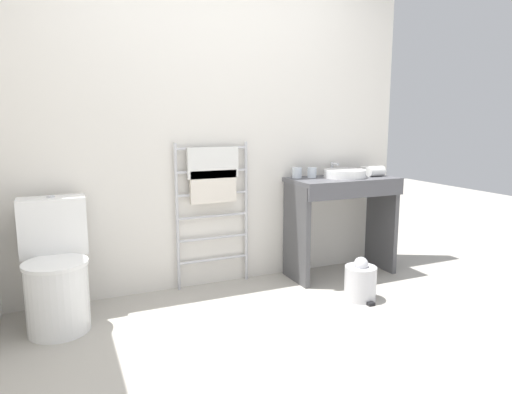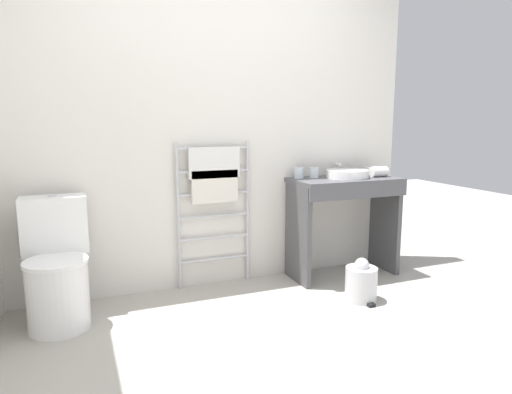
# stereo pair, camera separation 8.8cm
# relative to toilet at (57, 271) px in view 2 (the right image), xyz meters

# --- Properties ---
(ground_plane) EXTENTS (12.00, 12.00, 0.00)m
(ground_plane) POSITION_rel_toilet_xyz_m (1.18, -1.13, -0.35)
(ground_plane) COLOR #A8A399
(wall_back) EXTENTS (3.31, 0.12, 2.38)m
(wall_back) POSITION_rel_toilet_xyz_m (1.18, 0.40, 0.84)
(wall_back) COLOR silver
(wall_back) RESTS_ON ground_plane
(toilet) EXTENTS (0.41, 0.54, 0.81)m
(toilet) POSITION_rel_toilet_xyz_m (0.00, 0.00, 0.00)
(toilet) COLOR white
(toilet) RESTS_ON ground_plane
(towel_radiator) EXTENTS (0.59, 0.06, 1.13)m
(towel_radiator) POSITION_rel_toilet_xyz_m (1.13, 0.29, 0.45)
(towel_radiator) COLOR silver
(towel_radiator) RESTS_ON ground_plane
(vanity_counter) EXTENTS (0.89, 0.45, 0.82)m
(vanity_counter) POSITION_rel_toilet_xyz_m (2.19, 0.10, 0.21)
(vanity_counter) COLOR #4C4C51
(vanity_counter) RESTS_ON ground_plane
(sink_basin) EXTENTS (0.34, 0.34, 0.07)m
(sink_basin) POSITION_rel_toilet_xyz_m (2.22, 0.12, 0.51)
(sink_basin) COLOR white
(sink_basin) RESTS_ON vanity_counter
(faucet) EXTENTS (0.02, 0.10, 0.11)m
(faucet) POSITION_rel_toilet_xyz_m (2.22, 0.29, 0.55)
(faucet) COLOR silver
(faucet) RESTS_ON vanity_counter
(cup_near_wall) EXTENTS (0.08, 0.08, 0.09)m
(cup_near_wall) POSITION_rel_toilet_xyz_m (1.85, 0.26, 0.52)
(cup_near_wall) COLOR silver
(cup_near_wall) RESTS_ON vanity_counter
(cup_near_edge) EXTENTS (0.07, 0.07, 0.09)m
(cup_near_edge) POSITION_rel_toilet_xyz_m (1.97, 0.22, 0.52)
(cup_near_edge) COLOR silver
(cup_near_edge) RESTS_ON vanity_counter
(hair_dryer) EXTENTS (0.19, 0.18, 0.09)m
(hair_dryer) POSITION_rel_toilet_xyz_m (2.51, 0.09, 0.52)
(hair_dryer) COLOR white
(hair_dryer) RESTS_ON vanity_counter
(trash_bin) EXTENTS (0.23, 0.26, 0.32)m
(trash_bin) POSITION_rel_toilet_xyz_m (2.01, -0.41, -0.22)
(trash_bin) COLOR silver
(trash_bin) RESTS_ON ground_plane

